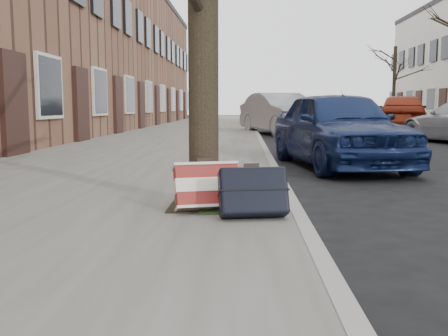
{
  "coord_description": "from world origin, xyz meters",
  "views": [
    {
      "loc": [
        -1.74,
        -3.49,
        1.05
      ],
      "look_at": [
        -1.91,
        0.8,
        0.52
      ],
      "focal_mm": 40.0,
      "sensor_mm": 36.0,
      "label": 1
    }
  ],
  "objects_px": {
    "car_near_front": "(338,128)",
    "car_near_mid": "(281,114)",
    "suitcase_red": "(207,187)",
    "suitcase_navy": "(253,191)"
  },
  "relations": [
    {
      "from": "car_near_front",
      "to": "car_near_mid",
      "type": "height_order",
      "value": "car_near_mid"
    },
    {
      "from": "car_near_front",
      "to": "car_near_mid",
      "type": "distance_m",
      "value": 10.12
    },
    {
      "from": "suitcase_red",
      "to": "suitcase_navy",
      "type": "distance_m",
      "value": 0.49
    },
    {
      "from": "car_near_front",
      "to": "car_near_mid",
      "type": "xyz_separation_m",
      "value": [
        -0.26,
        10.12,
        0.1
      ]
    },
    {
      "from": "suitcase_red",
      "to": "suitcase_navy",
      "type": "bearing_deg",
      "value": -49.02
    },
    {
      "from": "suitcase_red",
      "to": "car_near_front",
      "type": "distance_m",
      "value": 4.83
    },
    {
      "from": "suitcase_navy",
      "to": "suitcase_red",
      "type": "bearing_deg",
      "value": 137.67
    },
    {
      "from": "car_near_mid",
      "to": "suitcase_navy",
      "type": "bearing_deg",
      "value": -114.42
    },
    {
      "from": "suitcase_red",
      "to": "car_near_mid",
      "type": "relative_size",
      "value": 0.12
    },
    {
      "from": "car_near_front",
      "to": "suitcase_navy",
      "type": "bearing_deg",
      "value": -118.34
    }
  ]
}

